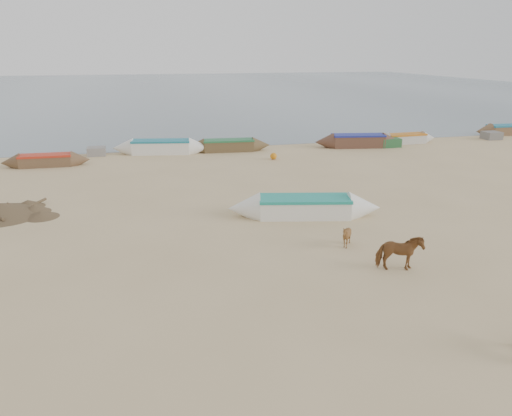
{
  "coord_description": "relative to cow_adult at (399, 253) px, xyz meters",
  "views": [
    {
      "loc": [
        -4.56,
        -14.02,
        6.91
      ],
      "look_at": [
        0.0,
        4.0,
        1.0
      ],
      "focal_mm": 35.0,
      "sensor_mm": 36.0,
      "label": 1
    }
  ],
  "objects": [
    {
      "name": "sea",
      "position": [
        -3.63,
        82.63,
        -0.61
      ],
      "size": [
        160.0,
        160.0,
        0.0
      ],
      "primitive_type": "plane",
      "color": "slate",
      "rests_on": "ground"
    },
    {
      "name": "ground",
      "position": [
        -3.63,
        0.63,
        -0.61
      ],
      "size": [
        140.0,
        140.0,
        0.0
      ],
      "primitive_type": "plane",
      "color": "tan",
      "rests_on": "ground"
    },
    {
      "name": "beach_clutter",
      "position": [
        0.49,
        20.14,
        -0.31
      ],
      "size": [
        45.73,
        5.02,
        0.64
      ],
      "color": "#285A28",
      "rests_on": "ground"
    },
    {
      "name": "near_canoe",
      "position": [
        -1.12,
        6.03,
        -0.18
      ],
      "size": [
        6.77,
        2.86,
        0.86
      ],
      "primitive_type": null,
      "rotation": [
        0.0,
        0.0,
        -0.23
      ],
      "color": "white",
      "rests_on": "ground"
    },
    {
      "name": "calf_front",
      "position": [
        -0.81,
        2.3,
        -0.19
      ],
      "size": [
        0.91,
        0.84,
        0.86
      ],
      "primitive_type": "imported",
      "rotation": [
        0.0,
        0.0,
        -1.36
      ],
      "color": "brown",
      "rests_on": "ground"
    },
    {
      "name": "cow_adult",
      "position": [
        0.0,
        0.0,
        0.0
      ],
      "size": [
        1.57,
        1.01,
        1.23
      ],
      "primitive_type": "imported",
      "rotation": [
        0.0,
        0.0,
        1.31
      ],
      "color": "brown",
      "rests_on": "ground"
    },
    {
      "name": "debris_pile",
      "position": [
        -13.91,
        9.45,
        -0.34
      ],
      "size": [
        4.12,
        4.12,
        0.54
      ],
      "primitive_type": "cone",
      "rotation": [
        0.0,
        0.0,
        0.16
      ],
      "color": "brown",
      "rests_on": "ground"
    },
    {
      "name": "waterline_canoes",
      "position": [
        -3.16,
        21.1,
        -0.18
      ],
      "size": [
        59.33,
        4.75,
        0.96
      ],
      "color": "brown",
      "rests_on": "ground"
    }
  ]
}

